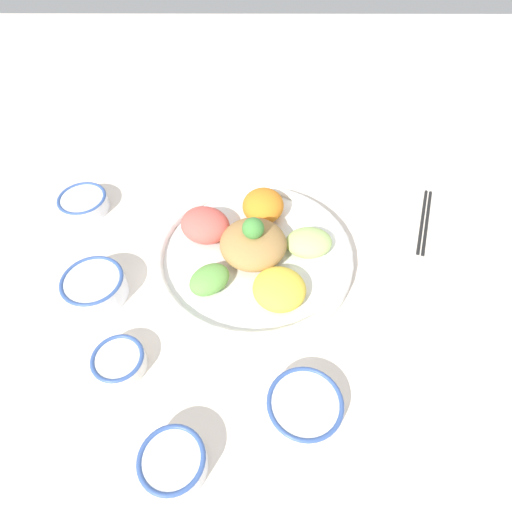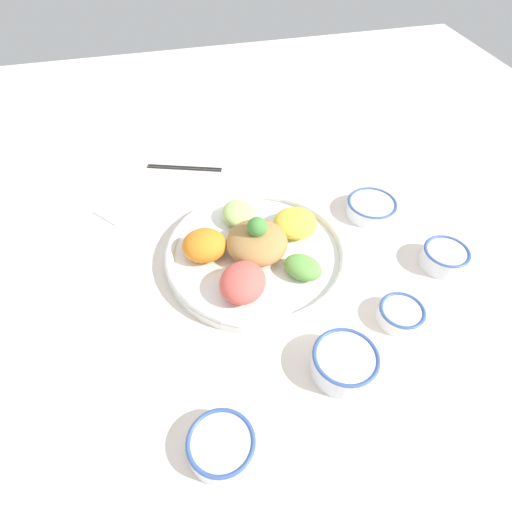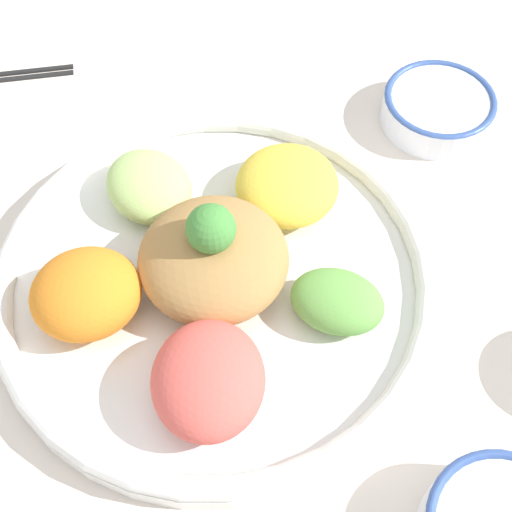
{
  "view_description": "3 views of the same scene",
  "coord_description": "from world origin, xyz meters",
  "px_view_note": "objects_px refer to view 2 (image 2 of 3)",
  "views": [
    {
      "loc": [
        -0.58,
        -0.01,
        0.68
      ],
      "look_at": [
        -0.07,
        -0.01,
        0.06
      ],
      "focal_mm": 30.0,
      "sensor_mm": 36.0,
      "label": 1
    },
    {
      "loc": [
        0.12,
        0.62,
        0.69
      ],
      "look_at": [
        -0.02,
        0.03,
        0.04
      ],
      "focal_mm": 30.0,
      "sensor_mm": 36.0,
      "label": 2
    },
    {
      "loc": [
        0.1,
        0.32,
        0.56
      ],
      "look_at": [
        -0.06,
        0.03,
        0.08
      ],
      "focal_mm": 50.0,
      "sensor_mm": 36.0,
      "label": 3
    }
  ],
  "objects_px": {
    "rice_bowl_blue": "(371,207)",
    "serving_spoon_main": "(117,224)",
    "sauce_bowl_red": "(401,314)",
    "rice_bowl_plain": "(345,362)",
    "sauce_bowl_far": "(221,445)",
    "chopsticks_pair_near": "(184,167)",
    "sauce_bowl_dark": "(445,256)",
    "salad_platter": "(256,251)"
  },
  "relations": [
    {
      "from": "rice_bowl_blue",
      "to": "serving_spoon_main",
      "type": "relative_size",
      "value": 1.07
    },
    {
      "from": "sauce_bowl_red",
      "to": "rice_bowl_plain",
      "type": "bearing_deg",
      "value": 26.82
    },
    {
      "from": "serving_spoon_main",
      "to": "rice_bowl_plain",
      "type": "bearing_deg",
      "value": 177.64
    },
    {
      "from": "sauce_bowl_far",
      "to": "chopsticks_pair_near",
      "type": "height_order",
      "value": "sauce_bowl_far"
    },
    {
      "from": "sauce_bowl_red",
      "to": "chopsticks_pair_near",
      "type": "distance_m",
      "value": 0.69
    },
    {
      "from": "sauce_bowl_dark",
      "to": "chopsticks_pair_near",
      "type": "relative_size",
      "value": 0.49
    },
    {
      "from": "sauce_bowl_red",
      "to": "chopsticks_pair_near",
      "type": "xyz_separation_m",
      "value": [
        0.34,
        -0.6,
        -0.01
      ]
    },
    {
      "from": "sauce_bowl_red",
      "to": "sauce_bowl_far",
      "type": "relative_size",
      "value": 0.82
    },
    {
      "from": "chopsticks_pair_near",
      "to": "serving_spoon_main",
      "type": "relative_size",
      "value": 1.8
    },
    {
      "from": "sauce_bowl_dark",
      "to": "rice_bowl_plain",
      "type": "distance_m",
      "value": 0.36
    },
    {
      "from": "sauce_bowl_red",
      "to": "serving_spoon_main",
      "type": "relative_size",
      "value": 0.79
    },
    {
      "from": "rice_bowl_blue",
      "to": "rice_bowl_plain",
      "type": "height_order",
      "value": "rice_bowl_plain"
    },
    {
      "from": "rice_bowl_plain",
      "to": "serving_spoon_main",
      "type": "distance_m",
      "value": 0.62
    },
    {
      "from": "sauce_bowl_red",
      "to": "rice_bowl_blue",
      "type": "height_order",
      "value": "rice_bowl_blue"
    },
    {
      "from": "sauce_bowl_red",
      "to": "rice_bowl_plain",
      "type": "relative_size",
      "value": 0.76
    },
    {
      "from": "sauce_bowl_red",
      "to": "sauce_bowl_dark",
      "type": "bearing_deg",
      "value": -144.83
    },
    {
      "from": "rice_bowl_blue",
      "to": "serving_spoon_main",
      "type": "xyz_separation_m",
      "value": [
        0.6,
        -0.11,
        -0.02
      ]
    },
    {
      "from": "salad_platter",
      "to": "sauce_bowl_dark",
      "type": "bearing_deg",
      "value": 164.18
    },
    {
      "from": "sauce_bowl_dark",
      "to": "rice_bowl_plain",
      "type": "bearing_deg",
      "value": 31.31
    },
    {
      "from": "chopsticks_pair_near",
      "to": "sauce_bowl_far",
      "type": "bearing_deg",
      "value": -74.03
    },
    {
      "from": "sauce_bowl_far",
      "to": "chopsticks_pair_near",
      "type": "relative_size",
      "value": 0.53
    },
    {
      "from": "sauce_bowl_red",
      "to": "rice_bowl_blue",
      "type": "xyz_separation_m",
      "value": [
        -0.07,
        -0.3,
        0.0
      ]
    },
    {
      "from": "chopsticks_pair_near",
      "to": "salad_platter",
      "type": "bearing_deg",
      "value": -55.0
    },
    {
      "from": "sauce_bowl_red",
      "to": "chopsticks_pair_near",
      "type": "height_order",
      "value": "sauce_bowl_red"
    },
    {
      "from": "salad_platter",
      "to": "rice_bowl_plain",
      "type": "distance_m",
      "value": 0.31
    },
    {
      "from": "salad_platter",
      "to": "chopsticks_pair_near",
      "type": "bearing_deg",
      "value": -73.89
    },
    {
      "from": "sauce_bowl_dark",
      "to": "serving_spoon_main",
      "type": "relative_size",
      "value": 0.87
    },
    {
      "from": "salad_platter",
      "to": "serving_spoon_main",
      "type": "relative_size",
      "value": 3.57
    },
    {
      "from": "salad_platter",
      "to": "rice_bowl_blue",
      "type": "xyz_separation_m",
      "value": [
        -0.31,
        -0.08,
        -0.01
      ]
    },
    {
      "from": "salad_platter",
      "to": "chopsticks_pair_near",
      "type": "height_order",
      "value": "salad_platter"
    },
    {
      "from": "rice_bowl_plain",
      "to": "sauce_bowl_far",
      "type": "relative_size",
      "value": 1.09
    },
    {
      "from": "sauce_bowl_far",
      "to": "serving_spoon_main",
      "type": "distance_m",
      "value": 0.59
    },
    {
      "from": "serving_spoon_main",
      "to": "sauce_bowl_far",
      "type": "bearing_deg",
      "value": 153.98
    },
    {
      "from": "rice_bowl_plain",
      "to": "sauce_bowl_dark",
      "type": "bearing_deg",
      "value": -148.69
    },
    {
      "from": "sauce_bowl_red",
      "to": "sauce_bowl_far",
      "type": "distance_m",
      "value": 0.41
    },
    {
      "from": "salad_platter",
      "to": "chopsticks_pair_near",
      "type": "distance_m",
      "value": 0.39
    },
    {
      "from": "rice_bowl_blue",
      "to": "sauce_bowl_far",
      "type": "height_order",
      "value": "same"
    },
    {
      "from": "sauce_bowl_far",
      "to": "rice_bowl_plain",
      "type": "bearing_deg",
      "value": -160.27
    },
    {
      "from": "rice_bowl_plain",
      "to": "chopsticks_pair_near",
      "type": "xyz_separation_m",
      "value": [
        0.19,
        -0.67,
        -0.02
      ]
    },
    {
      "from": "rice_bowl_blue",
      "to": "serving_spoon_main",
      "type": "height_order",
      "value": "rice_bowl_blue"
    },
    {
      "from": "salad_platter",
      "to": "sauce_bowl_far",
      "type": "distance_m",
      "value": 0.41
    },
    {
      "from": "sauce_bowl_red",
      "to": "rice_bowl_blue",
      "type": "bearing_deg",
      "value": -103.88
    }
  ]
}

